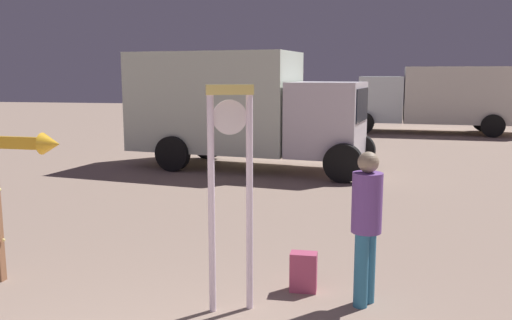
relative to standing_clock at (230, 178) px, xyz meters
The scene contains 6 objects.
standing_clock is the anchor object (origin of this frame).
arrow_sign 2.60m from the standing_clock, behind, with size 0.96×0.26×2.05m.
person_near_clock 1.51m from the standing_clock, 15.63° to the left, with size 0.32×0.32×1.67m.
backpack 1.52m from the standing_clock, 42.00° to the left, with size 0.30×0.23×0.45m.
box_truck_near 8.74m from the standing_clock, 101.94° to the left, with size 6.56×3.23×3.02m.
box_truck_far 19.03m from the standing_clock, 75.01° to the left, with size 7.11×3.04×2.76m.
Camera 1 is at (1.56, -2.89, 2.46)m, focal length 37.58 mm.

